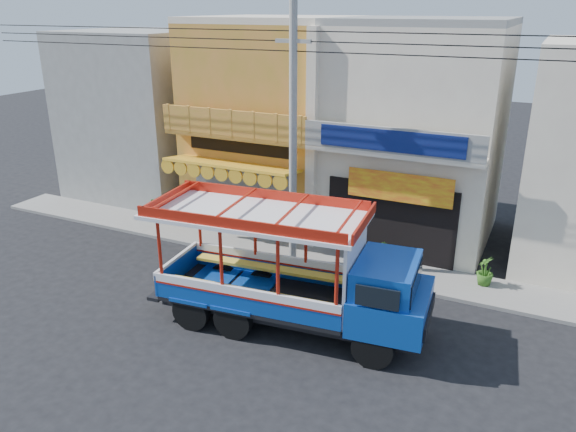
% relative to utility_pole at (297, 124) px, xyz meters
% --- Properties ---
extents(ground, '(90.00, 90.00, 0.00)m').
position_rel_utility_pole_xyz_m(ground, '(0.85, -3.30, -5.03)').
color(ground, black).
rests_on(ground, ground).
extents(sidewalk, '(30.00, 2.00, 0.12)m').
position_rel_utility_pole_xyz_m(sidewalk, '(0.85, 0.70, -4.97)').
color(sidewalk, slate).
rests_on(sidewalk, ground).
extents(shophouse_left, '(6.00, 7.50, 8.24)m').
position_rel_utility_pole_xyz_m(shophouse_left, '(-3.15, 4.66, -0.92)').
color(shophouse_left, '#B38A27').
rests_on(shophouse_left, ground).
extents(shophouse_right, '(6.00, 6.75, 8.24)m').
position_rel_utility_pole_xyz_m(shophouse_right, '(2.85, 4.66, -0.93)').
color(shophouse_right, beige).
rests_on(shophouse_right, ground).
extents(party_pilaster, '(0.35, 0.30, 8.00)m').
position_rel_utility_pole_xyz_m(party_pilaster, '(-0.15, 1.55, -1.03)').
color(party_pilaster, beige).
rests_on(party_pilaster, ground).
extents(filler_building_left, '(6.00, 6.00, 7.60)m').
position_rel_utility_pole_xyz_m(filler_building_left, '(-10.15, 4.70, -1.23)').
color(filler_building_left, gray).
rests_on(filler_building_left, ground).
extents(utility_pole, '(28.00, 0.26, 9.00)m').
position_rel_utility_pole_xyz_m(utility_pole, '(0.00, 0.00, 0.00)').
color(utility_pole, gray).
rests_on(utility_pole, ground).
extents(songthaew_truck, '(7.98, 3.24, 3.63)m').
position_rel_utility_pole_xyz_m(songthaew_truck, '(2.11, -3.80, -3.28)').
color(songthaew_truck, black).
rests_on(songthaew_truck, ground).
extents(green_sign, '(0.59, 0.38, 0.90)m').
position_rel_utility_pole_xyz_m(green_sign, '(-6.95, 1.07, -4.53)').
color(green_sign, black).
rests_on(green_sign, sidewalk).
extents(potted_plant_b, '(0.53, 0.60, 0.92)m').
position_rel_utility_pole_xyz_m(potted_plant_b, '(2.83, 0.77, -4.45)').
color(potted_plant_b, '#30601B').
rests_on(potted_plant_b, sidewalk).
extents(potted_plant_c, '(0.58, 0.58, 0.98)m').
position_rel_utility_pole_xyz_m(potted_plant_c, '(6.23, 1.05, -4.42)').
color(potted_plant_c, '#30601B').
rests_on(potted_plant_c, sidewalk).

